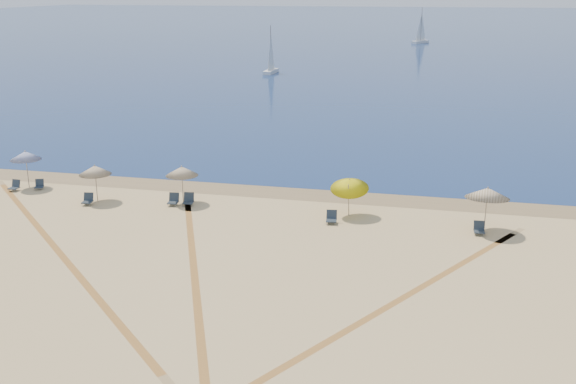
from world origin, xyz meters
name	(u,v)px	position (x,y,z in m)	size (l,w,h in m)	color
ocean	(416,24)	(0.00, 225.00, 0.01)	(500.00, 500.00, 0.00)	#0C2151
wet_sand	(302,193)	(0.00, 24.00, 0.00)	(500.00, 500.00, 0.00)	olive
umbrella_0	(25,156)	(-17.72, 21.38, 2.14)	(1.97, 1.97, 2.48)	gray
umbrella_1	(95,170)	(-11.94, 19.73, 1.96)	(1.95, 1.95, 2.30)	gray
umbrella_2	(182,171)	(-6.66, 20.54, 2.00)	(1.96, 1.96, 2.34)	gray
umbrella_3	(350,184)	(3.50, 20.36, 1.89)	(2.19, 2.26, 2.47)	gray
umbrella_4	(487,193)	(10.95, 19.51, 2.14)	(2.35, 2.38, 2.51)	gray
chair_0	(15,186)	(-18.20, 20.57, 0.30)	(0.60, 0.69, 0.68)	#1D252E
chair_1	(39,185)	(-16.83, 21.17, 0.28)	(0.70, 0.76, 0.64)	#1D252E
chair_2	(88,200)	(-12.17, 18.99, 0.31)	(0.66, 0.75, 0.69)	#1D252E
chair_3	(173,200)	(-7.08, 20.02, 0.32)	(0.67, 0.76, 0.72)	#1D252E
chair_4	(188,200)	(-6.19, 20.21, 0.32)	(0.71, 0.80, 0.74)	#1D252E
chair_5	(332,218)	(2.72, 18.96, 0.31)	(0.66, 0.75, 0.71)	#1D252E
chair_6	(479,229)	(10.65, 18.97, 0.30)	(0.59, 0.69, 0.68)	#1D252E
sailboat_0	(421,32)	(3.80, 143.35, 2.41)	(3.90, 5.30, 7.97)	white
sailboat_1	(271,59)	(-16.56, 82.38, 2.14)	(1.38, 4.78, 7.06)	white
tire_tracks	(192,287)	(-1.98, 9.45, 0.00)	(55.38, 44.16, 0.00)	tan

